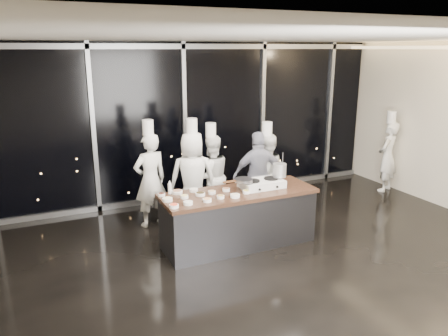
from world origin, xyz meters
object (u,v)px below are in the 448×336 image
at_px(chef_center, 211,176).
at_px(chef_side, 387,156).
at_px(guest, 258,176).
at_px(chef_far_left, 150,179).
at_px(frying_pan, 243,180).
at_px(stove, 262,183).
at_px(demo_counter, 238,218).
at_px(chef_left, 193,177).
at_px(stock_pot, 279,170).
at_px(chef_right, 266,173).

bearing_deg(chef_center, chef_side, 174.70).
relative_size(guest, chef_side, 0.92).
xyz_separation_m(chef_far_left, chef_side, (5.25, -0.21, -0.06)).
bearing_deg(guest, chef_center, -18.26).
relative_size(frying_pan, chef_center, 0.28).
bearing_deg(stove, demo_counter, -175.67).
relative_size(chef_left, chef_side, 1.07).
bearing_deg(chef_side, chef_left, -26.81).
bearing_deg(chef_far_left, stock_pot, 131.85).
bearing_deg(frying_pan, stock_pot, 0.78).
relative_size(chef_far_left, chef_side, 1.07).
height_order(frying_pan, stock_pot, stock_pot).
xyz_separation_m(stove, frying_pan, (-0.34, -0.01, 0.10)).
xyz_separation_m(stock_pot, chef_center, (-0.66, 1.31, -0.37)).
xyz_separation_m(chef_far_left, guest, (1.90, -0.46, -0.04)).
xyz_separation_m(stove, chef_right, (0.68, 1.06, -0.19)).
distance_m(chef_far_left, chef_left, 0.75).
distance_m(chef_center, chef_side, 4.11).
height_order(guest, chef_side, chef_side).
relative_size(stove, chef_side, 0.39).
relative_size(chef_left, guest, 1.17).
relative_size(guest, chef_right, 0.93).
relative_size(chef_center, chef_right, 1.01).
distance_m(demo_counter, chef_left, 1.29).
height_order(frying_pan, chef_right, chef_right).
bearing_deg(chef_side, stock_pot, -8.43).
height_order(frying_pan, chef_left, chef_left).
distance_m(stove, chef_left, 1.38).
distance_m(stock_pot, chef_right, 1.18).
distance_m(frying_pan, chef_center, 1.35).
height_order(chef_center, chef_right, chef_center).
distance_m(frying_pan, stock_pot, 0.67).
bearing_deg(chef_side, chef_center, -29.03).
height_order(stock_pot, chef_left, chef_left).
height_order(demo_counter, chef_right, chef_right).
bearing_deg(demo_counter, frying_pan, 14.34).
height_order(demo_counter, chef_far_left, chef_far_left).
bearing_deg(chef_left, stock_pot, 150.08).
bearing_deg(chef_right, chef_far_left, -18.47).
bearing_deg(stove, chef_side, 16.38).
bearing_deg(chef_far_left, guest, 154.46).
xyz_separation_m(stock_pot, chef_right, (0.36, 1.06, -0.37)).
distance_m(chef_left, chef_right, 1.45).
height_order(stock_pot, chef_side, chef_side).
relative_size(stock_pot, chef_right, 0.12).
xyz_separation_m(demo_counter, chef_side, (4.20, 1.15, 0.35)).
bearing_deg(frying_pan, demo_counter, -165.79).
relative_size(frying_pan, chef_side, 0.28).
bearing_deg(stock_pot, chef_far_left, 143.74).
bearing_deg(guest, frying_pan, 61.12).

